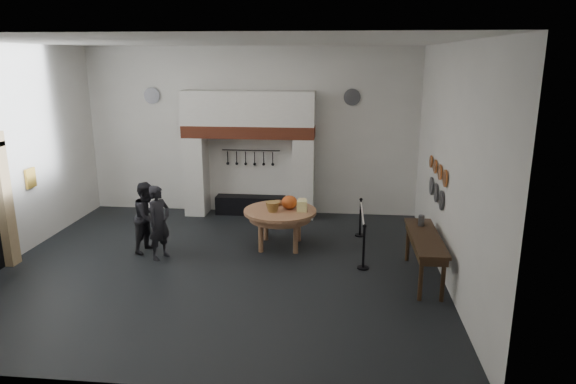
# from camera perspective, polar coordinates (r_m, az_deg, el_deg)

# --- Properties ---
(floor) EXTENTS (9.00, 8.00, 0.02)m
(floor) POSITION_cam_1_polar(r_m,az_deg,el_deg) (10.87, -7.56, -8.23)
(floor) COLOR black
(floor) RESTS_ON ground
(ceiling) EXTENTS (9.00, 8.00, 0.02)m
(ceiling) POSITION_cam_1_polar(r_m,az_deg,el_deg) (10.01, -8.47, 16.21)
(ceiling) COLOR silver
(ceiling) RESTS_ON wall_back
(wall_back) EXTENTS (9.00, 0.02, 4.50)m
(wall_back) POSITION_cam_1_polar(r_m,az_deg,el_deg) (14.06, -4.13, 6.71)
(wall_back) COLOR silver
(wall_back) RESTS_ON floor
(wall_front) EXTENTS (9.00, 0.02, 4.50)m
(wall_front) POSITION_cam_1_polar(r_m,az_deg,el_deg) (6.51, -16.30, -3.54)
(wall_front) COLOR silver
(wall_front) RESTS_ON floor
(wall_left) EXTENTS (0.02, 8.00, 4.50)m
(wall_left) POSITION_cam_1_polar(r_m,az_deg,el_deg) (12.09, -29.23, 3.50)
(wall_left) COLOR silver
(wall_left) RESTS_ON floor
(wall_right) EXTENTS (0.02, 8.00, 4.50)m
(wall_right) POSITION_cam_1_polar(r_m,az_deg,el_deg) (10.13, 17.62, 2.84)
(wall_right) COLOR silver
(wall_right) RESTS_ON floor
(chimney_pier_left) EXTENTS (0.55, 0.70, 2.15)m
(chimney_pier_left) POSITION_cam_1_polar(r_m,az_deg,el_deg) (14.27, -10.14, 1.83)
(chimney_pier_left) COLOR silver
(chimney_pier_left) RESTS_ON floor
(chimney_pier_right) EXTENTS (0.55, 0.70, 2.15)m
(chimney_pier_right) POSITION_cam_1_polar(r_m,az_deg,el_deg) (13.76, 1.77, 1.57)
(chimney_pier_right) COLOR silver
(chimney_pier_right) RESTS_ON floor
(hearth_brick_band) EXTENTS (3.50, 0.72, 0.32)m
(hearth_brick_band) POSITION_cam_1_polar(r_m,az_deg,el_deg) (13.71, -4.39, 6.74)
(hearth_brick_band) COLOR #9E442B
(hearth_brick_band) RESTS_ON chimney_pier_left
(chimney_hood) EXTENTS (3.50, 0.70, 0.90)m
(chimney_hood) POSITION_cam_1_polar(r_m,az_deg,el_deg) (13.64, -4.44, 9.28)
(chimney_hood) COLOR silver
(chimney_hood) RESTS_ON hearth_brick_band
(iron_range) EXTENTS (1.90, 0.45, 0.50)m
(iron_range) POSITION_cam_1_polar(r_m,az_deg,el_deg) (14.22, -4.18, -1.46)
(iron_range) COLOR black
(iron_range) RESTS_ON floor
(utensil_rail) EXTENTS (1.60, 0.02, 0.02)m
(utensil_rail) POSITION_cam_1_polar(r_m,az_deg,el_deg) (14.06, -4.15, 4.64)
(utensil_rail) COLOR black
(utensil_rail) RESTS_ON wall_back
(door_jamb_far) EXTENTS (0.22, 0.30, 2.60)m
(door_jamb_far) POSITION_cam_1_polar(r_m,az_deg,el_deg) (11.97, -29.00, -1.25)
(door_jamb_far) COLOR tan
(door_jamb_far) RESTS_ON floor
(wall_plaque) EXTENTS (0.05, 0.34, 0.44)m
(wall_plaque) POSITION_cam_1_polar(r_m,az_deg,el_deg) (12.83, -26.69, 1.40)
(wall_plaque) COLOR gold
(wall_plaque) RESTS_ON wall_left
(work_table) EXTENTS (1.98, 1.98, 0.07)m
(work_table) POSITION_cam_1_polar(r_m,az_deg,el_deg) (11.61, -0.88, -2.16)
(work_table) COLOR #AB7950
(work_table) RESTS_ON floor
(pumpkin) EXTENTS (0.36, 0.36, 0.31)m
(pumpkin) POSITION_cam_1_polar(r_m,az_deg,el_deg) (11.63, 0.15, -1.15)
(pumpkin) COLOR #C34E1B
(pumpkin) RESTS_ON work_table
(cheese_block_big) EXTENTS (0.22, 0.22, 0.24)m
(cheese_block_big) POSITION_cam_1_polar(r_m,az_deg,el_deg) (11.47, 1.57, -1.56)
(cheese_block_big) COLOR #F2E990
(cheese_block_big) RESTS_ON work_table
(cheese_block_small) EXTENTS (0.18, 0.18, 0.20)m
(cheese_block_small) POSITION_cam_1_polar(r_m,az_deg,el_deg) (11.76, 1.58, -1.24)
(cheese_block_small) COLOR #FFE098
(cheese_block_small) RESTS_ON work_table
(wicker_basket) EXTENTS (0.39, 0.39, 0.22)m
(wicker_basket) POSITION_cam_1_polar(r_m,az_deg,el_deg) (11.44, -1.72, -1.66)
(wicker_basket) COLOR olive
(wicker_basket) RESTS_ON work_table
(bread_loaf) EXTENTS (0.31, 0.18, 0.13)m
(bread_loaf) POSITION_cam_1_polar(r_m,az_deg,el_deg) (11.92, -1.16, -1.19)
(bread_loaf) COLOR #A56E3A
(bread_loaf) RESTS_ON work_table
(visitor_near) EXTENTS (0.60, 0.70, 1.61)m
(visitor_near) POSITION_cam_1_polar(r_m,az_deg,el_deg) (11.29, -14.13, -3.30)
(visitor_near) COLOR black
(visitor_near) RESTS_ON floor
(visitor_far) EXTENTS (0.80, 0.91, 1.58)m
(visitor_far) POSITION_cam_1_polar(r_m,az_deg,el_deg) (11.78, -15.31, -2.68)
(visitor_far) COLOR black
(visitor_far) RESTS_ON floor
(side_table) EXTENTS (0.55, 2.20, 0.06)m
(side_table) POSITION_cam_1_polar(r_m,az_deg,el_deg) (10.24, 15.02, -4.86)
(side_table) COLOR #372714
(side_table) RESTS_ON floor
(pewter_jug) EXTENTS (0.12, 0.12, 0.22)m
(pewter_jug) POSITION_cam_1_polar(r_m,az_deg,el_deg) (10.76, 14.59, -3.09)
(pewter_jug) COLOR #505156
(pewter_jug) RESTS_ON side_table
(copper_pan_a) EXTENTS (0.03, 0.34, 0.34)m
(copper_pan_a) POSITION_cam_1_polar(r_m,az_deg,el_deg) (10.37, 17.06, 1.46)
(copper_pan_a) COLOR #C6662D
(copper_pan_a) RESTS_ON wall_right
(copper_pan_b) EXTENTS (0.03, 0.32, 0.32)m
(copper_pan_b) POSITION_cam_1_polar(r_m,az_deg,el_deg) (10.90, 16.53, 2.13)
(copper_pan_b) COLOR #C6662D
(copper_pan_b) RESTS_ON wall_right
(copper_pan_c) EXTENTS (0.03, 0.30, 0.30)m
(copper_pan_c) POSITION_cam_1_polar(r_m,az_deg,el_deg) (11.43, 16.04, 2.73)
(copper_pan_c) COLOR #C6662D
(copper_pan_c) RESTS_ON wall_right
(copper_pan_d) EXTENTS (0.03, 0.28, 0.28)m
(copper_pan_d) POSITION_cam_1_polar(r_m,az_deg,el_deg) (11.96, 15.60, 3.29)
(copper_pan_d) COLOR #C6662D
(copper_pan_d) RESTS_ON wall_right
(pewter_plate_left) EXTENTS (0.03, 0.40, 0.40)m
(pewter_plate_left) POSITION_cam_1_polar(r_m,az_deg,el_deg) (10.68, 16.66, -0.90)
(pewter_plate_left) COLOR #4C4C51
(pewter_plate_left) RESTS_ON wall_right
(pewter_plate_mid) EXTENTS (0.03, 0.40, 0.40)m
(pewter_plate_mid) POSITION_cam_1_polar(r_m,az_deg,el_deg) (11.25, 16.12, -0.08)
(pewter_plate_mid) COLOR #4C4C51
(pewter_plate_mid) RESTS_ON wall_right
(pewter_plate_right) EXTENTS (0.03, 0.40, 0.40)m
(pewter_plate_right) POSITION_cam_1_polar(r_m,az_deg,el_deg) (11.82, 15.63, 0.67)
(pewter_plate_right) COLOR #4C4C51
(pewter_plate_right) RESTS_ON wall_right
(pewter_plate_back_left) EXTENTS (0.44, 0.03, 0.44)m
(pewter_plate_back_left) POSITION_cam_1_polar(r_m,az_deg,el_deg) (14.63, -14.88, 10.32)
(pewter_plate_back_left) COLOR #4C4C51
(pewter_plate_back_left) RESTS_ON wall_back
(pewter_plate_back_right) EXTENTS (0.44, 0.03, 0.44)m
(pewter_plate_back_right) POSITION_cam_1_polar(r_m,az_deg,el_deg) (13.71, 7.14, 10.42)
(pewter_plate_back_right) COLOR #4C4C51
(pewter_plate_back_right) RESTS_ON wall_back
(barrier_post_near) EXTENTS (0.05, 0.05, 0.90)m
(barrier_post_near) POSITION_cam_1_polar(r_m,az_deg,el_deg) (10.63, 8.41, -6.17)
(barrier_post_near) COLOR black
(barrier_post_near) RESTS_ON floor
(barrier_post_far) EXTENTS (0.05, 0.05, 0.90)m
(barrier_post_far) POSITION_cam_1_polar(r_m,az_deg,el_deg) (12.52, 8.04, -2.89)
(barrier_post_far) COLOR black
(barrier_post_far) RESTS_ON floor
(barrier_rope) EXTENTS (0.04, 2.00, 0.04)m
(barrier_rope) POSITION_cam_1_polar(r_m,az_deg,el_deg) (11.45, 8.28, -2.51)
(barrier_rope) COLOR silver
(barrier_rope) RESTS_ON barrier_post_near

